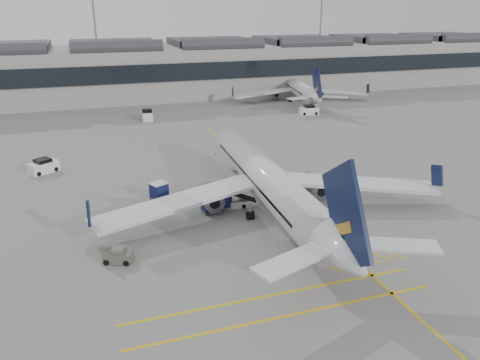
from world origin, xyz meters
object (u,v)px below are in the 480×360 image
object	(u,v)px
pushback_tug	(118,255)
belt_loader	(228,201)
airliner_main	(268,182)
ramp_agent_b	(231,190)
ramp_agent_a	(234,189)
baggage_cart_a	(210,204)

from	to	relation	value
pushback_tug	belt_loader	bearing A→B (deg)	56.93
airliner_main	ramp_agent_b	xyz separation A→B (m)	(-2.66, 3.96, -2.02)
belt_loader	ramp_agent_a	xyz separation A→B (m)	(1.56, 2.67, 0.20)
airliner_main	pushback_tug	world-z (taller)	airliner_main
airliner_main	belt_loader	world-z (taller)	airliner_main
baggage_cart_a	pushback_tug	bearing A→B (deg)	-153.32
belt_loader	ramp_agent_a	world-z (taller)	belt_loader
belt_loader	airliner_main	bearing A→B (deg)	-18.97
baggage_cart_a	ramp_agent_a	world-z (taller)	baggage_cart_a
airliner_main	baggage_cart_a	xyz separation A→B (m)	(-5.75, 1.25, -2.12)
baggage_cart_a	airliner_main	bearing A→B (deg)	-22.48
airliner_main	ramp_agent_b	distance (m)	5.19
airliner_main	pushback_tug	size ratio (longest dim) A/B	14.94
airliner_main	belt_loader	distance (m)	4.81
belt_loader	pushback_tug	distance (m)	13.94
belt_loader	ramp_agent_b	bearing A→B (deg)	72.55
ramp_agent_b	pushback_tug	world-z (taller)	ramp_agent_b
belt_loader	pushback_tug	size ratio (longest dim) A/B	1.93
ramp_agent_a	baggage_cart_a	bearing A→B (deg)	179.08
baggage_cart_a	pushback_tug	distance (m)	11.84
ramp_agent_a	pushback_tug	bearing A→B (deg)	174.81
ramp_agent_a	ramp_agent_b	distance (m)	0.89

